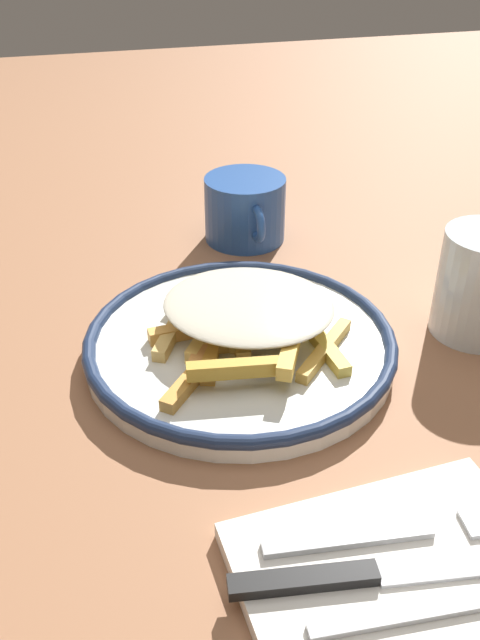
{
  "coord_description": "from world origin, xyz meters",
  "views": [
    {
      "loc": [
        0.48,
        -0.13,
        0.37
      ],
      "look_at": [
        0.0,
        0.0,
        0.04
      ],
      "focal_mm": 38.45,
      "sensor_mm": 36.0,
      "label": 1
    }
  ],
  "objects_px": {
    "plate": "(240,343)",
    "fork": "(400,532)",
    "fries_heap": "(244,317)",
    "coffee_mug": "(245,209)",
    "knife": "(371,574)",
    "napkin": "(400,580)"
  },
  "relations": [
    {
      "from": "plate",
      "to": "fork",
      "type": "bearing_deg",
      "value": 10.59
    },
    {
      "from": "plate",
      "to": "fork",
      "type": "height_order",
      "value": "plate"
    },
    {
      "from": "fork",
      "to": "knife",
      "type": "distance_m",
      "value": 0.04
    },
    {
      "from": "plate",
      "to": "coffee_mug",
      "type": "relative_size",
      "value": 2.35
    },
    {
      "from": "plate",
      "to": "fries_heap",
      "type": "height_order",
      "value": "fries_heap"
    },
    {
      "from": "fries_heap",
      "to": "knife",
      "type": "relative_size",
      "value": 0.94
    },
    {
      "from": "knife",
      "to": "coffee_mug",
      "type": "distance_m",
      "value": 0.49
    },
    {
      "from": "plate",
      "to": "fork",
      "type": "relative_size",
      "value": 1.58
    },
    {
      "from": "napkin",
      "to": "fork",
      "type": "height_order",
      "value": "fork"
    },
    {
      "from": "fries_heap",
      "to": "knife",
      "type": "height_order",
      "value": "fries_heap"
    },
    {
      "from": "plate",
      "to": "coffee_mug",
      "type": "distance_m",
      "value": 0.24
    },
    {
      "from": "fork",
      "to": "knife",
      "type": "bearing_deg",
      "value": -52.15
    },
    {
      "from": "fries_heap",
      "to": "coffee_mug",
      "type": "height_order",
      "value": "coffee_mug"
    },
    {
      "from": "fries_heap",
      "to": "coffee_mug",
      "type": "xyz_separation_m",
      "value": [
        -0.22,
        0.06,
        -0.0
      ]
    },
    {
      "from": "fries_heap",
      "to": "knife",
      "type": "bearing_deg",
      "value": 1.87
    },
    {
      "from": "knife",
      "to": "coffee_mug",
      "type": "height_order",
      "value": "coffee_mug"
    },
    {
      "from": "fork",
      "to": "coffee_mug",
      "type": "distance_m",
      "value": 0.46
    },
    {
      "from": "plate",
      "to": "knife",
      "type": "xyz_separation_m",
      "value": [
        0.26,
        0.01,
        0.0
      ]
    },
    {
      "from": "fork",
      "to": "knife",
      "type": "xyz_separation_m",
      "value": [
        0.02,
        -0.03,
        0.0
      ]
    },
    {
      "from": "plate",
      "to": "fries_heap",
      "type": "distance_m",
      "value": 0.03
    },
    {
      "from": "fries_heap",
      "to": "coffee_mug",
      "type": "relative_size",
      "value": 1.65
    },
    {
      "from": "fries_heap",
      "to": "fork",
      "type": "relative_size",
      "value": 1.11
    }
  ]
}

